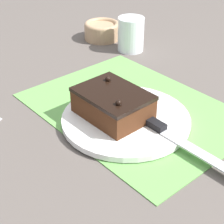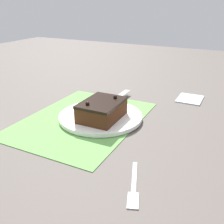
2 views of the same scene
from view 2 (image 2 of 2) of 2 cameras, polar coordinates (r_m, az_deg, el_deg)
ground_plane at (r=0.85m, az=-6.26°, el=-1.63°), size 3.00×3.00×0.00m
placemat_woven at (r=0.85m, az=-6.27°, el=-1.50°), size 0.46×0.34×0.00m
cake_plate at (r=0.84m, az=-2.47°, el=-0.92°), size 0.27×0.27×0.01m
chocolate_cake at (r=0.80m, az=-2.21°, el=0.51°), size 0.15×0.11×0.07m
serving_knife at (r=0.92m, az=-0.66°, el=2.00°), size 0.25×0.02×0.01m
folded_napkin at (r=1.05m, az=16.60°, el=2.85°), size 0.11×0.09×0.01m
dessert_fork at (r=0.56m, az=4.76°, el=-15.93°), size 0.15×0.07×0.01m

